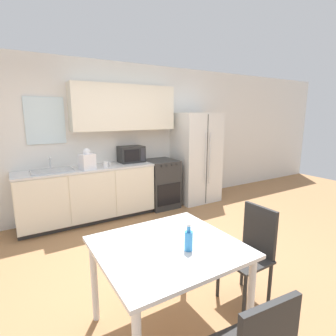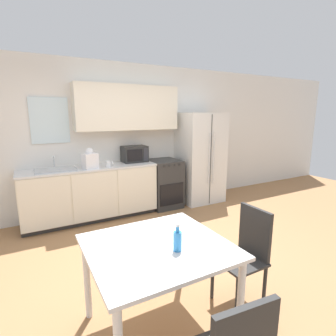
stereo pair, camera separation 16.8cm
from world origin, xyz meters
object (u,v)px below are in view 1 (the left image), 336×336
coffee_mug (106,164)px  dining_chair_side (252,247)px  drink_bottle (189,240)px  microwave (131,154)px  refrigerator (196,158)px  oven_range (161,183)px  dining_table (168,257)px

coffee_mug → dining_chair_side: size_ratio=0.13×
dining_chair_side → drink_bottle: drink_bottle is taller
microwave → coffee_mug: bearing=-158.2°
refrigerator → dining_chair_side: bearing=-117.0°
oven_range → refrigerator: size_ratio=0.51×
dining_table → drink_bottle: drink_bottle is taller
oven_range → refrigerator: bearing=-2.5°
oven_range → microwave: 0.83m
oven_range → dining_chair_side: bearing=-101.5°
oven_range → refrigerator: (0.82, -0.04, 0.45)m
refrigerator → drink_bottle: 3.56m
oven_range → drink_bottle: size_ratio=4.32×
refrigerator → coffee_mug: bearing=-178.0°
microwave → refrigerator: bearing=-6.4°
drink_bottle → oven_range: bearing=63.9°
oven_range → drink_bottle: 3.17m
microwave → drink_bottle: (-0.83, -2.95, -0.20)m
microwave → coffee_mug: size_ratio=3.54×
coffee_mug → dining_chair_side: 2.73m
dining_table → dining_chair_side: size_ratio=1.15×
microwave → dining_table: 2.97m
dining_table → coffee_mug: bearing=82.0°
refrigerator → microwave: bearing=173.6°
dining_chair_side → coffee_mug: bearing=11.5°
oven_range → microwave: size_ratio=2.09×
dining_chair_side → microwave: bearing=-0.3°
drink_bottle → dining_chair_side: bearing=5.7°
microwave → dining_chair_side: microwave is taller
coffee_mug → dining_chair_side: bearing=-78.2°
microwave → dining_chair_side: 2.91m
refrigerator → dining_chair_side: refrigerator is taller
dining_table → oven_range: bearing=61.2°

